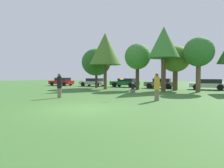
{
  "coord_description": "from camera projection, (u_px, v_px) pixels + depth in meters",
  "views": [
    {
      "loc": [
        5.47,
        -7.52,
        1.56
      ],
      "look_at": [
        -0.95,
        4.89,
        1.0
      ],
      "focal_mm": 30.77,
      "sensor_mm": 36.0,
      "label": 1
    }
  ],
  "objects": [
    {
      "name": "parked_car_white",
      "position": [
        209.0,
        84.0,
        22.32
      ],
      "size": [
        3.98,
        2.07,
        1.25
      ],
      "rotation": [
        0.0,
        0.0,
        3.17
      ],
      "color": "silver",
      "rests_on": "ground"
    },
    {
      "name": "tree_1",
      "position": [
        105.0,
        49.0,
        23.24
      ],
      "size": [
        3.86,
        3.86,
        6.83
      ],
      "color": "brown",
      "rests_on": "ground"
    },
    {
      "name": "parked_car_red",
      "position": [
        62.0,
        81.0,
        32.57
      ],
      "size": [
        4.22,
        1.97,
        1.34
      ],
      "rotation": [
        0.0,
        0.0,
        3.17
      ],
      "color": "red",
      "rests_on": "ground"
    },
    {
      "name": "bystander_sitting",
      "position": [
        133.0,
        88.0,
        18.33
      ],
      "size": [
        0.39,
        0.33,
        1.01
      ],
      "color": "#726651",
      "rests_on": "ground"
    },
    {
      "name": "tree_4",
      "position": [
        175.0,
        59.0,
        21.3
      ],
      "size": [
        3.19,
        3.19,
        4.96
      ],
      "color": "brown",
      "rests_on": "ground"
    },
    {
      "name": "parked_car_green",
      "position": [
        125.0,
        82.0,
        28.17
      ],
      "size": [
        4.15,
        2.08,
        1.26
      ],
      "rotation": [
        0.0,
        0.0,
        3.17
      ],
      "color": "#196633",
      "rests_on": "ground"
    },
    {
      "name": "frisbee",
      "position": [
        122.0,
        79.0,
        12.87
      ],
      "size": [
        0.27,
        0.26,
        0.13
      ],
      "color": "orange"
    },
    {
      "name": "person_catcher",
      "position": [
        157.0,
        87.0,
        12.24
      ],
      "size": [
        0.35,
        0.35,
        1.77
      ],
      "rotation": [
        0.0,
        0.0,
        -2.91
      ],
      "color": "#726651",
      "rests_on": "ground"
    },
    {
      "name": "tree_2",
      "position": [
        137.0,
        57.0,
        22.16
      ],
      "size": [
        2.98,
        2.98,
        5.35
      ],
      "color": "#473323",
      "rests_on": "ground"
    },
    {
      "name": "tree_0",
      "position": [
        96.0,
        62.0,
        25.75
      ],
      "size": [
        3.9,
        3.9,
        5.27
      ],
      "color": "#473323",
      "rests_on": "ground"
    },
    {
      "name": "parked_car_grey",
      "position": [
        160.0,
        83.0,
        25.03
      ],
      "size": [
        3.89,
        1.98,
        1.28
      ],
      "rotation": [
        0.0,
        0.0,
        3.17
      ],
      "color": "slate",
      "rests_on": "ground"
    },
    {
      "name": "tree_3",
      "position": [
        164.0,
        43.0,
        19.94
      ],
      "size": [
        3.26,
        3.26,
        6.75
      ],
      "color": "brown",
      "rests_on": "ground"
    },
    {
      "name": "tree_5",
      "position": [
        199.0,
        52.0,
        18.83
      ],
      "size": [
        2.89,
        2.89,
        5.42
      ],
      "color": "brown",
      "rests_on": "ground"
    },
    {
      "name": "ground_plane",
      "position": [
        83.0,
        109.0,
        9.25
      ],
      "size": [
        120.0,
        120.0,
        0.0
      ],
      "primitive_type": "plane",
      "color": "#3D6B2D"
    },
    {
      "name": "parked_car_silver",
      "position": [
        93.0,
        82.0,
        30.43
      ],
      "size": [
        4.21,
        2.15,
        1.26
      ],
      "rotation": [
        0.0,
        0.0,
        3.17
      ],
      "color": "#B2B2B7",
      "rests_on": "ground"
    },
    {
      "name": "person_thrower",
      "position": [
        59.0,
        86.0,
        13.91
      ],
      "size": [
        0.33,
        0.33,
        1.77
      ],
      "rotation": [
        0.0,
        0.0,
        0.23
      ],
      "color": "#726651",
      "rests_on": "ground"
    }
  ]
}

